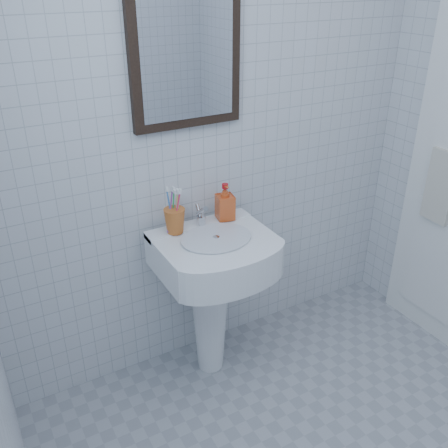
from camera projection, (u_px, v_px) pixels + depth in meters
wall_back at (216, 119)px, 2.27m from camera, size 2.20×0.02×2.50m
washbasin at (211, 281)px, 2.37m from camera, size 0.52×0.38×0.80m
faucet at (201, 217)px, 2.30m from camera, size 0.05×0.10×0.11m
toothbrush_cup at (175, 221)px, 2.24m from camera, size 0.10×0.10×0.11m
soap_dispenser at (225, 202)px, 2.34m from camera, size 0.09×0.09×0.18m
wall_mirror at (186, 53)px, 2.06m from camera, size 0.50×0.04×0.62m
hand_towel at (440, 187)px, 2.54m from camera, size 0.03×0.16×0.38m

